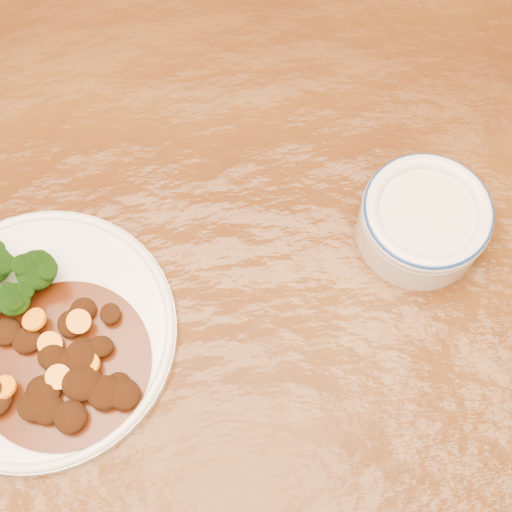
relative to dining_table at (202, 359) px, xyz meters
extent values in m
plane|color=#492212|center=(0.00, 0.00, -0.67)|extent=(4.00, 4.00, 0.00)
cube|color=#57310F|center=(0.00, 0.00, 0.06)|extent=(1.55, 0.98, 0.04)
cylinder|color=silver|center=(-0.14, 0.02, 0.09)|extent=(0.24, 0.24, 0.01)
torus|color=silver|center=(-0.14, 0.02, 0.09)|extent=(0.24, 0.24, 0.01)
cylinder|color=olive|center=(-0.13, 0.07, 0.10)|extent=(0.01, 0.01, 0.01)
ellipsoid|color=black|center=(-0.13, 0.07, 0.12)|extent=(0.04, 0.04, 0.03)
cylinder|color=olive|center=(-0.15, 0.04, 0.10)|extent=(0.01, 0.01, 0.01)
ellipsoid|color=black|center=(-0.15, 0.04, 0.11)|extent=(0.03, 0.03, 0.02)
cylinder|color=#431407|center=(-0.12, -0.02, 0.09)|extent=(0.15, 0.15, 0.00)
ellipsoid|color=black|center=(-0.11, -0.06, 0.10)|extent=(0.03, 0.03, 0.01)
ellipsoid|color=black|center=(-0.14, -0.05, 0.10)|extent=(0.03, 0.03, 0.02)
ellipsoid|color=black|center=(-0.16, 0.02, 0.10)|extent=(0.03, 0.03, 0.01)
ellipsoid|color=black|center=(-0.10, -0.04, 0.10)|extent=(0.03, 0.03, 0.02)
ellipsoid|color=black|center=(-0.15, 0.01, 0.10)|extent=(0.03, 0.02, 0.01)
ellipsoid|color=black|center=(-0.14, -0.05, 0.10)|extent=(0.02, 0.02, 0.01)
ellipsoid|color=black|center=(-0.10, 0.03, 0.10)|extent=(0.02, 0.02, 0.01)
ellipsoid|color=black|center=(-0.11, -0.02, 0.10)|extent=(0.02, 0.02, 0.01)
ellipsoid|color=black|center=(-0.11, 0.02, 0.10)|extent=(0.03, 0.03, 0.01)
ellipsoid|color=black|center=(-0.08, -0.01, 0.10)|extent=(0.02, 0.02, 0.01)
ellipsoid|color=black|center=(-0.08, -0.05, 0.10)|extent=(0.03, 0.03, 0.02)
ellipsoid|color=black|center=(-0.10, -0.02, 0.10)|extent=(0.02, 0.02, 0.01)
ellipsoid|color=black|center=(-0.10, -0.01, 0.10)|extent=(0.03, 0.03, 0.01)
ellipsoid|color=black|center=(-0.07, 0.02, 0.10)|extent=(0.02, 0.02, 0.01)
ellipsoid|color=black|center=(-0.12, -0.01, 0.10)|extent=(0.03, 0.02, 0.01)
ellipsoid|color=black|center=(-0.13, -0.06, 0.10)|extent=(0.03, 0.03, 0.01)
ellipsoid|color=black|center=(-0.16, 0.02, 0.10)|extent=(0.03, 0.02, 0.01)
ellipsoid|color=black|center=(-0.07, -0.04, 0.10)|extent=(0.02, 0.02, 0.01)
ellipsoid|color=black|center=(-0.06, -0.05, 0.10)|extent=(0.03, 0.03, 0.01)
ellipsoid|color=black|center=(-0.13, -0.04, 0.10)|extent=(0.03, 0.03, 0.01)
cylinder|color=orange|center=(-0.09, -0.02, 0.10)|extent=(0.03, 0.03, 0.01)
cylinder|color=orange|center=(-0.16, -0.03, 0.11)|extent=(0.02, 0.02, 0.01)
cylinder|color=orange|center=(-0.12, 0.00, 0.10)|extent=(0.02, 0.02, 0.01)
cylinder|color=orange|center=(-0.12, -0.03, 0.11)|extent=(0.03, 0.03, 0.01)
cylinder|color=orange|center=(-0.10, 0.02, 0.11)|extent=(0.02, 0.02, 0.01)
cylinder|color=orange|center=(-0.14, 0.02, 0.11)|extent=(0.03, 0.03, 0.01)
cylinder|color=silver|center=(0.22, 0.08, 0.10)|extent=(0.12, 0.12, 0.04)
cylinder|color=beige|center=(0.22, 0.08, 0.12)|extent=(0.09, 0.09, 0.01)
torus|color=silver|center=(0.22, 0.08, 0.13)|extent=(0.12, 0.12, 0.02)
torus|color=navy|center=(0.22, 0.08, 0.13)|extent=(0.12, 0.12, 0.01)
camera|label=1|loc=(0.03, -0.19, 0.70)|focal=50.00mm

